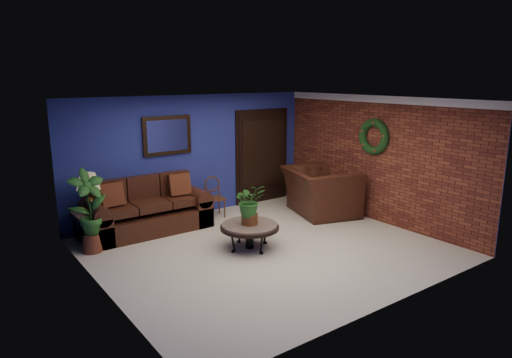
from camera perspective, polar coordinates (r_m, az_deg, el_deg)
floor at (r=7.87m, az=1.31°, el=-8.63°), size 5.50×5.50×0.00m
wall_back at (r=9.57m, az=-7.76°, el=2.91°), size 5.50×0.04×2.50m
wall_left at (r=6.28m, az=-19.06°, el=-2.93°), size 0.04×5.00×2.50m
wall_right_brick at (r=9.40m, az=14.82°, el=2.41°), size 0.04×5.00×2.50m
ceiling at (r=7.33m, az=1.41°, el=9.86°), size 5.50×5.00×0.02m
crown_molding at (r=9.24m, az=15.12°, el=9.61°), size 0.03×5.00×0.14m
wall_mirror at (r=9.20m, az=-11.03°, el=5.36°), size 1.02×0.06×0.77m
closet_door at (r=10.51m, az=0.77°, el=2.80°), size 1.44×0.06×2.18m
wreath at (r=9.32m, az=14.51°, el=5.15°), size 0.16×0.72×0.72m
sofa at (r=8.89m, az=-13.54°, el=-4.16°), size 2.27×0.98×1.02m
coffee_table at (r=7.75m, az=-0.81°, el=-6.05°), size 1.00×1.00×0.43m
end_table at (r=8.52m, az=-19.88°, el=-4.78°), size 0.59×0.59×0.54m
table_lamp at (r=8.38m, az=-20.17°, el=-1.08°), size 0.41×0.41×0.68m
side_chair at (r=9.52m, az=-5.29°, el=-1.90°), size 0.41×0.41×0.83m
armchair at (r=9.74m, az=8.07°, el=-1.53°), size 1.69×1.81×0.97m
coffee_plant at (r=7.62m, az=-0.82°, el=-2.92°), size 0.61×0.56×0.70m
floor_plant at (r=9.99m, az=8.36°, el=-1.79°), size 0.38×0.33×0.75m
tall_plant at (r=7.96m, az=-20.16°, el=-3.43°), size 0.67×0.50×1.41m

